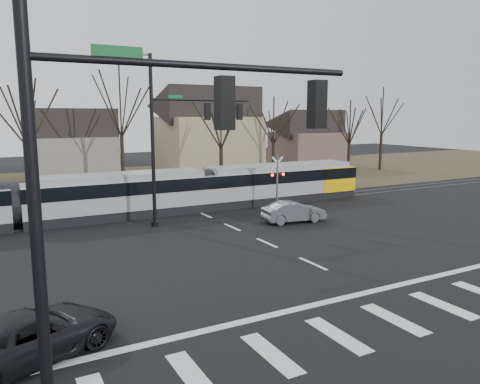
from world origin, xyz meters
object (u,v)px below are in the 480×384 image
suv (31,335)px  rail_crossing_signal (277,185)px  tram (117,194)px  sedan (294,212)px

suv → rail_crossing_signal: size_ratio=1.34×
tram → rail_crossing_signal: (10.36, -3.21, 0.30)m
tram → sedan: bearing=-34.9°
suv → rail_crossing_signal: rail_crossing_signal is taller
sedan → rail_crossing_signal: 3.71m
tram → suv: size_ratio=7.16×
rail_crossing_signal → sedan: bearing=-105.3°
sedan → suv: bearing=130.3°
sedan → rail_crossing_signal: bearing=-8.2°
tram → sedan: tram is taller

